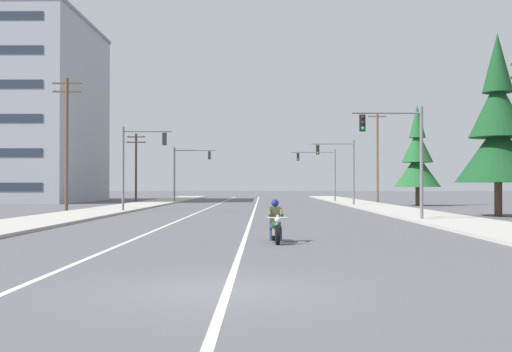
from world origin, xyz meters
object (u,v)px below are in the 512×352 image
motorcycle_with_rider (275,225)px  traffic_signal_mid_right (342,163)px  conifer_tree_right_verge_far (417,159)px  traffic_signal_near_right (402,147)px  utility_pole_left_near (67,139)px  traffic_signal_near_left (137,157)px  conifer_tree_right_verge_near (498,132)px  utility_pole_left_far (136,164)px  traffic_signal_mid_left (186,166)px  utility_pole_right_far (377,156)px  traffic_signal_far_right (322,167)px

motorcycle_with_rider → traffic_signal_mid_right: 38.68m
motorcycle_with_rider → traffic_signal_mid_right: size_ratio=0.35×
motorcycle_with_rider → conifer_tree_right_verge_far: bearing=69.8°
traffic_signal_near_right → utility_pole_left_near: bearing=147.8°
traffic_signal_near_left → traffic_signal_mid_right: size_ratio=1.00×
traffic_signal_near_right → conifer_tree_right_verge_near: size_ratio=0.54×
traffic_signal_mid_right → conifer_tree_right_verge_near: 21.11m
traffic_signal_mid_right → utility_pole_left_far: size_ratio=0.75×
traffic_signal_mid_left → conifer_tree_right_verge_near: size_ratio=0.54×
traffic_signal_mid_right → utility_pole_left_near: (-22.53, -10.94, 1.45)m
traffic_signal_mid_right → utility_pole_left_near: 25.08m
conifer_tree_right_verge_near → traffic_signal_mid_left: bearing=127.0°
traffic_signal_near_left → traffic_signal_mid_left: 24.81m
utility_pole_left_far → conifer_tree_right_verge_far: (30.23, -16.28, -0.08)m
utility_pole_left_near → utility_pole_right_far: utility_pole_left_near is taller
motorcycle_with_rider → conifer_tree_right_verge_far: size_ratio=0.23×
traffic_signal_far_right → utility_pole_right_far: size_ratio=0.61×
traffic_signal_near_left → traffic_signal_mid_right: (16.54, 13.77, 0.03)m
traffic_signal_near_left → utility_pole_right_far: 34.03m
motorcycle_with_rider → traffic_signal_mid_right: traffic_signal_mid_right is taller
traffic_signal_far_right → utility_pole_right_far: utility_pole_right_far is taller
utility_pole_left_far → conifer_tree_right_verge_far: bearing=-28.3°
utility_pole_right_far → conifer_tree_right_verge_far: bearing=-80.6°
motorcycle_with_rider → traffic_signal_near_right: traffic_signal_near_right is taller
utility_pole_right_far → conifer_tree_right_verge_near: bearing=-86.9°
traffic_signal_near_right → conifer_tree_right_verge_far: 27.30m
conifer_tree_right_verge_near → conifer_tree_right_verge_far: (0.08, 20.88, -0.85)m
traffic_signal_near_right → traffic_signal_mid_right: (-0.10, 25.21, 0.01)m
traffic_signal_mid_right → utility_pole_right_far: utility_pole_right_far is taller
utility_pole_left_far → conifer_tree_right_verge_far: size_ratio=0.86×
utility_pole_right_far → traffic_signal_far_right: bearing=155.9°
traffic_signal_mid_right → utility_pole_left_far: bearing=142.7°
traffic_signal_mid_left → utility_pole_left_near: (-6.58, -21.97, 1.41)m
traffic_signal_mid_right → traffic_signal_far_right: (-0.43, 14.76, 0.07)m
traffic_signal_far_right → utility_pole_left_far: 22.59m
traffic_signal_mid_left → motorcycle_with_rider: bearing=-79.6°
traffic_signal_near_left → traffic_signal_far_right: same height
conifer_tree_right_verge_near → utility_pole_left_near: bearing=163.5°
traffic_signal_near_left → conifer_tree_right_verge_near: (23.83, -6.00, 1.25)m
traffic_signal_near_right → utility_pole_left_far: bearing=118.3°
traffic_signal_near_left → conifer_tree_right_verge_far: (23.91, 14.87, 0.40)m
traffic_signal_mid_right → traffic_signal_far_right: bearing=91.7°
traffic_signal_mid_right → traffic_signal_far_right: same height
motorcycle_with_rider → traffic_signal_far_right: size_ratio=0.35×
utility_pole_right_far → utility_pole_left_far: size_ratio=1.23×
traffic_signal_near_left → traffic_signal_near_right: bearing=-34.5°
traffic_signal_near_right → conifer_tree_right_verge_far: conifer_tree_right_verge_far is taller
motorcycle_with_rider → conifer_tree_right_verge_near: conifer_tree_right_verge_near is taller
utility_pole_right_far → utility_pole_left_far: (-28.41, 5.31, -0.78)m
traffic_signal_mid_left → utility_pole_right_far: size_ratio=0.61×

